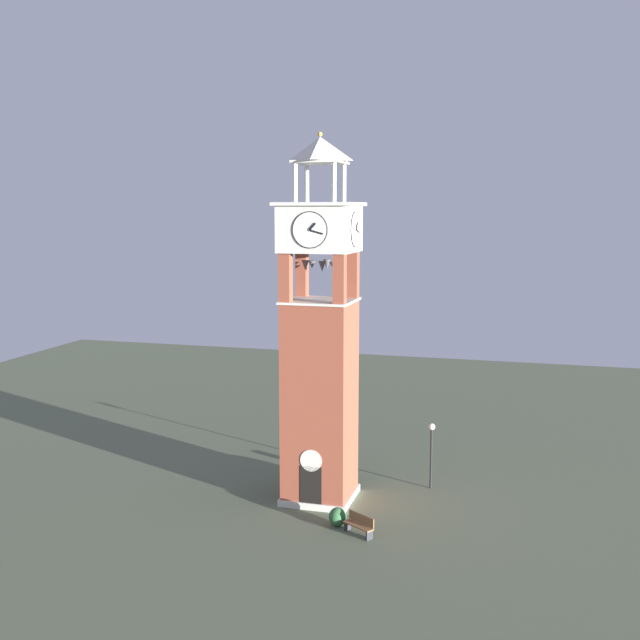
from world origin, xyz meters
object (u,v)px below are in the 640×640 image
(park_bench, at_px, (359,525))
(trash_bin, at_px, (342,467))
(clock_tower, at_px, (320,355))
(lamp_post, at_px, (431,443))

(park_bench, xyz_separation_m, trash_bin, (-2.81, 7.72, -0.08))
(park_bench, bearing_deg, clock_tower, 127.73)
(lamp_post, xyz_separation_m, trash_bin, (-5.14, 0.82, -2.10))
(clock_tower, xyz_separation_m, lamp_post, (5.31, 3.05, -5.05))
(clock_tower, bearing_deg, park_bench, -52.27)
(lamp_post, bearing_deg, clock_tower, -150.14)
(clock_tower, height_order, lamp_post, clock_tower)
(clock_tower, xyz_separation_m, park_bench, (2.98, -3.85, -7.07))
(lamp_post, bearing_deg, park_bench, -108.67)
(park_bench, bearing_deg, lamp_post, 71.33)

